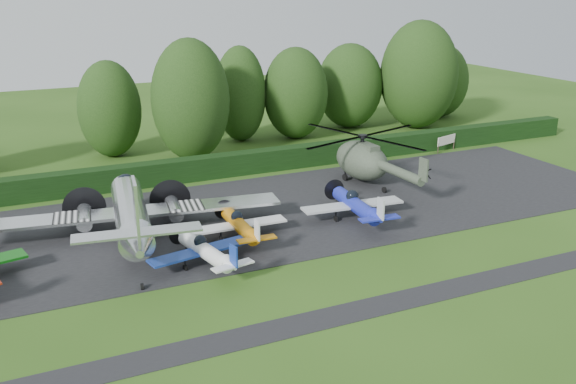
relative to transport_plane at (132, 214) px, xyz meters
name	(u,v)px	position (x,y,z in m)	size (l,w,h in m)	color
ground	(264,277)	(5.93, -9.15, -1.90)	(160.00, 160.00, 0.00)	#2C4F16
apron	(212,223)	(5.93, 0.85, -1.90)	(70.00, 18.00, 0.01)	black
taxiway_verge	(308,323)	(5.93, -15.15, -1.90)	(70.00, 2.00, 0.00)	black
hedgerow	(173,182)	(5.93, 11.85, -1.90)	(90.00, 1.60, 2.00)	black
transport_plane	(132,214)	(0.00, 0.00, 0.00)	(21.30, 16.33, 6.83)	silver
light_plane_white	(205,251)	(3.17, -6.30, -0.79)	(6.93, 7.29, 2.66)	white
light_plane_orange	(240,225)	(6.65, -3.10, -0.80)	(6.92, 7.28, 2.66)	#BB700B
light_plane_blue	(356,205)	(15.77, -3.18, -0.65)	(7.82, 8.23, 3.01)	#1D28AE
helicopter	(362,157)	(21.13, 4.88, 0.40)	(13.30, 15.57, 4.28)	#3A4434
sign_board	(446,141)	(34.75, 10.52, -0.78)	(2.96, 0.11, 1.67)	#3F3326
tree_0	(190,100)	(9.80, 18.49, 4.05)	(7.61, 7.61, 11.93)	black
tree_1	(419,75)	(38.65, 21.35, 4.45)	(9.17, 9.17, 12.73)	black
tree_2	(350,86)	(31.34, 24.97, 3.11)	(7.85, 7.85, 10.03)	black
tree_3	(441,81)	(45.22, 25.59, 2.76)	(7.11, 7.11, 9.34)	black
tree_5	(296,93)	(23.02, 22.54, 3.17)	(7.17, 7.17, 10.16)	black
tree_7	(240,94)	(16.97, 23.91, 3.30)	(5.66, 5.66, 10.45)	black
tree_8	(109,109)	(2.79, 23.11, 2.92)	(6.25, 6.25, 9.67)	black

